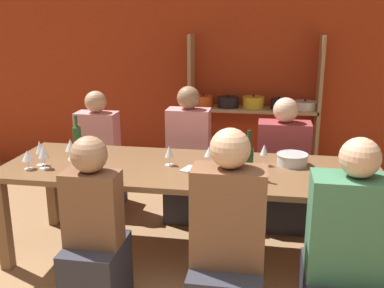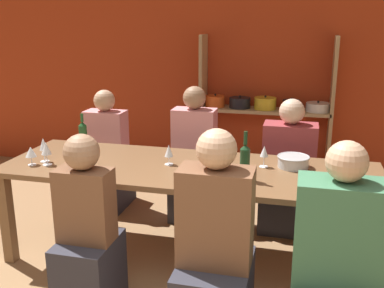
{
  "view_description": "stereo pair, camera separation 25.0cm",
  "coord_description": "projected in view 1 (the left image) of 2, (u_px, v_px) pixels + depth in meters",
  "views": [
    {
      "loc": [
        0.4,
        -1.29,
        1.81
      ],
      "look_at": [
        -0.14,
        1.92,
        0.9
      ],
      "focal_mm": 42.0,
      "sensor_mm": 36.0,
      "label": 1
    },
    {
      "loc": [
        0.65,
        -1.24,
        1.81
      ],
      "look_at": [
        -0.14,
        1.92,
        0.9
      ],
      "focal_mm": 42.0,
      "sensor_mm": 36.0,
      "label": 2
    }
  ],
  "objects": [
    {
      "name": "person_near_c",
      "position": [
        227.0,
        262.0,
        2.58
      ],
      "size": [
        0.41,
        0.52,
        1.25
      ],
      "color": "#2D2D38",
      "rests_on": "ground_plane"
    },
    {
      "name": "wine_glass_empty_d",
      "position": [
        209.0,
        152.0,
        3.29
      ],
      "size": [
        0.07,
        0.07,
        0.16
      ],
      "color": "white",
      "rests_on": "dining_table"
    },
    {
      "name": "wine_glass_white_b",
      "position": [
        43.0,
        152.0,
        3.26
      ],
      "size": [
        0.08,
        0.08,
        0.18
      ],
      "color": "white",
      "rests_on": "dining_table"
    },
    {
      "name": "wine_bottle_dark",
      "position": [
        248.0,
        160.0,
        3.06
      ],
      "size": [
        0.07,
        0.07,
        0.34
      ],
      "color": "#19381E",
      "rests_on": "dining_table"
    },
    {
      "name": "wine_glass_empty_a",
      "position": [
        27.0,
        156.0,
        3.26
      ],
      "size": [
        0.08,
        0.08,
        0.14
      ],
      "color": "white",
      "rests_on": "dining_table"
    },
    {
      "name": "wine_glass_empty_c",
      "position": [
        40.0,
        148.0,
        3.33
      ],
      "size": [
        0.07,
        0.07,
        0.19
      ],
      "color": "white",
      "rests_on": "dining_table"
    },
    {
      "name": "person_far_c",
      "position": [
        99.0,
        167.0,
        4.34
      ],
      "size": [
        0.39,
        0.48,
        1.16
      ],
      "rotation": [
        0.0,
        0.0,
        3.14
      ],
      "color": "#2D2D38",
      "rests_on": "ground_plane"
    },
    {
      "name": "wine_glass_white_c",
      "position": [
        264.0,
        151.0,
        3.34
      ],
      "size": [
        0.07,
        0.07,
        0.16
      ],
      "color": "white",
      "rests_on": "dining_table"
    },
    {
      "name": "wine_glass_white_a",
      "position": [
        217.0,
        142.0,
        3.57
      ],
      "size": [
        0.08,
        0.08,
        0.16
      ],
      "color": "white",
      "rests_on": "dining_table"
    },
    {
      "name": "person_near_b",
      "position": [
        95.0,
        247.0,
        2.78
      ],
      "size": [
        0.34,
        0.43,
        1.15
      ],
      "color": "#2D2D38",
      "rests_on": "ground_plane"
    },
    {
      "name": "dining_table",
      "position": [
        190.0,
        177.0,
        3.35
      ],
      "size": [
        2.8,
        0.92,
        0.75
      ],
      "color": "brown",
      "rests_on": "ground_plane"
    },
    {
      "name": "wine_glass_empty_b",
      "position": [
        169.0,
        152.0,
        3.34
      ],
      "size": [
        0.07,
        0.07,
        0.15
      ],
      "color": "white",
      "rests_on": "dining_table"
    },
    {
      "name": "wine_glass_red_a",
      "position": [
        70.0,
        146.0,
        3.49
      ],
      "size": [
        0.08,
        0.08,
        0.16
      ],
      "color": "white",
      "rests_on": "dining_table"
    },
    {
      "name": "person_far_b",
      "position": [
        189.0,
        170.0,
        4.16
      ],
      "size": [
        0.39,
        0.48,
        1.23
      ],
      "rotation": [
        0.0,
        0.0,
        3.14
      ],
      "color": "#2D2D38",
      "rests_on": "ground_plane"
    },
    {
      "name": "mixing_bowl",
      "position": [
        292.0,
        159.0,
        3.37
      ],
      "size": [
        0.24,
        0.24,
        0.09
      ],
      "color": "#B7BABC",
      "rests_on": "dining_table"
    },
    {
      "name": "wine_glass_red_b",
      "position": [
        73.0,
        155.0,
        3.2
      ],
      "size": [
        0.07,
        0.07,
        0.18
      ],
      "color": "white",
      "rests_on": "dining_table"
    },
    {
      "name": "person_near_a",
      "position": [
        347.0,
        278.0,
        2.44
      ],
      "size": [
        0.46,
        0.57,
        1.24
      ],
      "color": "#2D2D38",
      "rests_on": "ground_plane"
    },
    {
      "name": "cell_phone",
      "position": [
        188.0,
        169.0,
        3.27
      ],
      "size": [
        0.11,
        0.16,
        0.01
      ],
      "color": "silver",
      "rests_on": "dining_table"
    },
    {
      "name": "person_far_a",
      "position": [
        282.0,
        179.0,
        4.04
      ],
      "size": [
        0.46,
        0.57,
        1.16
      ],
      "rotation": [
        0.0,
        0.0,
        3.14
      ],
      "color": "#2D2D38",
      "rests_on": "ground_plane"
    },
    {
      "name": "wine_glass_red_c",
      "position": [
        91.0,
        156.0,
        3.24
      ],
      "size": [
        0.08,
        0.08,
        0.16
      ],
      "color": "white",
      "rests_on": "dining_table"
    },
    {
      "name": "wall_back_red",
      "position": [
        233.0,
        61.0,
        5.05
      ],
      "size": [
        8.8,
        0.06,
        2.7
      ],
      "color": "#B23819",
      "rests_on": "ground_plane"
    },
    {
      "name": "shelf_unit",
      "position": [
        250.0,
        131.0,
        5.02
      ],
      "size": [
        1.42,
        0.3,
        1.64
      ],
      "color": "tan",
      "rests_on": "ground_plane"
    },
    {
      "name": "wine_bottle_green",
      "position": [
        77.0,
        136.0,
        3.77
      ],
      "size": [
        0.07,
        0.07,
        0.29
      ],
      "color": "#1E4C23",
      "rests_on": "dining_table"
    }
  ]
}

